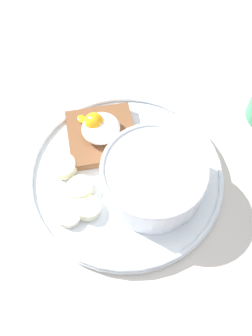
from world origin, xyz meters
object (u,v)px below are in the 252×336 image
poached_egg (98,127)px  banana_slice_back (69,215)px  toast_slice (100,136)px  banana_slice_front (80,188)px  oatmeal_bowl (153,178)px  banana_slice_right (87,207)px  banana_slice_left (64,167)px

poached_egg → banana_slice_back: 12.62cm
toast_slice → banana_slice_front: (6.11, 5.65, -0.15)cm
oatmeal_bowl → banana_slice_right: bearing=-10.0°
banana_slice_front → banana_slice_left: 3.93cm
banana_slice_front → toast_slice: bearing=-137.3°
banana_slice_back → banana_slice_right: (-2.50, 0.34, 0.22)cm
banana_slice_left → banana_slice_back: size_ratio=0.99×
banana_slice_back → banana_slice_right: bearing=172.2°
poached_egg → oatmeal_bowl: bearing=102.7°
toast_slice → oatmeal_bowl: bearing=102.7°
banana_slice_back → oatmeal_bowl: bearing=170.5°
toast_slice → poached_egg: poached_egg is taller
poached_egg → banana_slice_left: 7.09cm
oatmeal_bowl → banana_slice_front: size_ratio=3.26×
oatmeal_bowl → poached_egg: 10.65cm
oatmeal_bowl → banana_slice_left: (8.84, -8.42, -2.14)cm
oatmeal_bowl → banana_slice_right: oatmeal_bowl is taller
banana_slice_left → banana_slice_back: 7.00cm
toast_slice → banana_slice_back: size_ratio=2.61×
banana_slice_front → banana_slice_back: (3.00, 2.61, -0.21)cm
banana_slice_back → banana_slice_front: bearing=-138.9°
poached_egg → banana_slice_right: size_ratio=1.49×
toast_slice → banana_slice_left: banana_slice_left is taller
banana_slice_right → banana_slice_front: bearing=-99.6°
poached_egg → banana_slice_right: poached_egg is taller
banana_slice_front → banana_slice_left: banana_slice_left is taller
banana_slice_left → oatmeal_bowl: bearing=136.4°
banana_slice_front → banana_slice_left: bearing=-83.5°
oatmeal_bowl → toast_slice: size_ratio=1.11×
oatmeal_bowl → poached_egg: oatmeal_bowl is taller
oatmeal_bowl → banana_slice_back: (11.39, -1.91, -2.44)cm
toast_slice → banana_slice_front: 8.32cm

